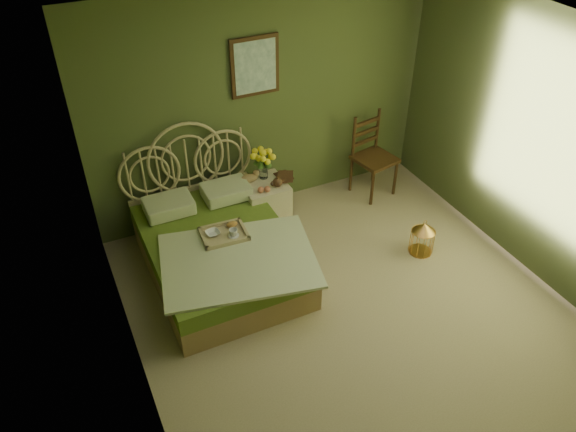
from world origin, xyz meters
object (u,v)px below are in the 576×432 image
bed (218,248)px  chair (372,150)px  birdcage (422,238)px  nightstand (264,197)px

bed → chair: 2.33m
bed → chair: size_ratio=2.05×
bed → chair: (2.23, 0.63, 0.28)m
birdcage → nightstand: bearing=136.9°
nightstand → bed: bearing=-143.5°
bed → nightstand: 0.95m
nightstand → chair: (1.46, 0.07, 0.21)m
nightstand → birdcage: size_ratio=2.53×
bed → nightstand: bearing=36.5°
chair → birdcage: 1.37m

